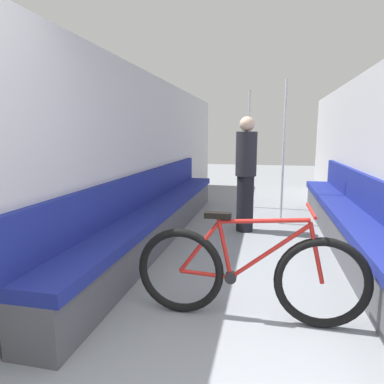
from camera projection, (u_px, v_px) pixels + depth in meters
The scene contains 8 objects.
wall_left at pixel (143, 156), 4.68m from camera, with size 0.10×9.91×2.24m, color #B2B2B7.
wall_right at pixel (378, 159), 4.06m from camera, with size 0.10×9.91×2.24m, color #B2B2B7.
bench_seat_row_left at pixel (159, 216), 4.64m from camera, with size 0.45×5.37×0.92m.
bench_seat_row_right at pixel (352, 226), 4.13m from camera, with size 0.45×5.37×0.92m.
bicycle at pixel (248, 274), 2.59m from camera, with size 1.75×0.46×0.89m.
grab_pole_near at pixel (248, 152), 6.52m from camera, with size 0.08×0.08×2.22m.
grab_pole_far at pixel (283, 156), 5.28m from camera, with size 0.08×0.08×2.22m.
passenger_standing at pixel (246, 173), 4.92m from camera, with size 0.30×0.30×1.66m.
Camera 1 is at (0.19, -1.09, 1.41)m, focal length 32.00 mm.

